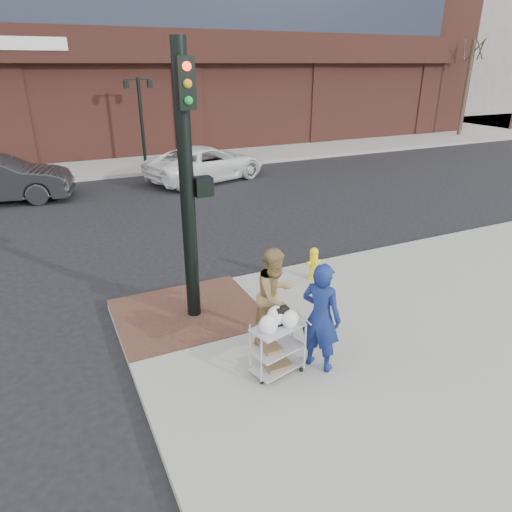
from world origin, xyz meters
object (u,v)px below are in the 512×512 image
lamp_post (141,112)px  fire_hydrant (314,263)px  woman_blue (321,317)px  traffic_signal_pole (188,181)px  utility_cart (277,344)px  minivan_white (206,163)px  pedestrian_tan (275,296)px

lamp_post → fire_hydrant: lamp_post is taller
lamp_post → woman_blue: bearing=-93.9°
lamp_post → traffic_signal_pole: size_ratio=0.80×
utility_cart → minivan_white: bearing=74.9°
utility_cart → lamp_post: bearing=83.9°
traffic_signal_pole → minivan_white: 12.06m
lamp_post → woman_blue: lamp_post is taller
woman_blue → pedestrian_tan: woman_blue is taller
woman_blue → utility_cart: bearing=47.7°
traffic_signal_pole → woman_blue: (1.28, -2.46, -1.76)m
lamp_post → minivan_white: (1.75, -4.13, -1.87)m
pedestrian_tan → fire_hydrant: 2.76m
lamp_post → pedestrian_tan: 16.84m
traffic_signal_pole → lamp_post: bearing=80.8°
minivan_white → fire_hydrant: 10.78m
utility_cart → fire_hydrant: size_ratio=1.50×
lamp_post → utility_cart: 17.75m
lamp_post → utility_cart: (-1.88, -17.54, -1.95)m
lamp_post → woman_blue: 17.80m
traffic_signal_pole → fire_hydrant: bearing=7.6°
lamp_post → minivan_white: bearing=-67.1°
woman_blue → lamp_post: bearing=-33.7°
pedestrian_tan → utility_cart: (-0.40, -0.84, -0.36)m
woman_blue → fire_hydrant: bearing=-60.4°
minivan_white → fire_hydrant: bearing=156.6°
traffic_signal_pole → pedestrian_tan: traffic_signal_pole is taller
traffic_signal_pole → utility_cart: traffic_signal_pole is taller
pedestrian_tan → minivan_white: (3.23, 12.57, -0.29)m
woman_blue → fire_hydrant: 3.36m
pedestrian_tan → traffic_signal_pole: bearing=100.2°
pedestrian_tan → fire_hydrant: (1.98, 1.87, -0.49)m
traffic_signal_pole → utility_cart: 3.22m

